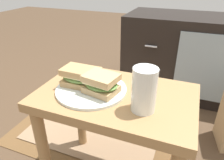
% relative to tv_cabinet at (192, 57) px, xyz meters
% --- Properties ---
extents(side_table, '(0.56, 0.36, 0.46)m').
position_rel_tv_cabinet_xyz_m(side_table, '(-0.24, -0.95, 0.08)').
color(side_table, '#A37A4C').
rests_on(side_table, ground).
extents(tv_cabinet, '(0.96, 0.46, 0.58)m').
position_rel_tv_cabinet_xyz_m(tv_cabinet, '(0.00, 0.00, 0.00)').
color(tv_cabinet, black).
rests_on(tv_cabinet, ground).
extents(area_rug, '(0.92, 0.86, 0.01)m').
position_rel_tv_cabinet_xyz_m(area_rug, '(-0.48, -0.56, -0.29)').
color(area_rug, brown).
rests_on(area_rug, ground).
extents(plate, '(0.26, 0.26, 0.01)m').
position_rel_tv_cabinet_xyz_m(plate, '(-0.33, -0.96, 0.17)').
color(plate, silver).
rests_on(plate, side_table).
extents(sandwich_front, '(0.15, 0.10, 0.07)m').
position_rel_tv_cabinet_xyz_m(sandwich_front, '(-0.38, -0.95, 0.21)').
color(sandwich_front, tan).
rests_on(sandwich_front, plate).
extents(sandwich_back, '(0.14, 0.12, 0.07)m').
position_rel_tv_cabinet_xyz_m(sandwich_back, '(-0.29, -0.97, 0.21)').
color(sandwich_back, tan).
rests_on(sandwich_back, plate).
extents(beer_glass, '(0.08, 0.08, 0.14)m').
position_rel_tv_cabinet_xyz_m(beer_glass, '(-0.13, -1.01, 0.24)').
color(beer_glass, silver).
rests_on(beer_glass, side_table).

